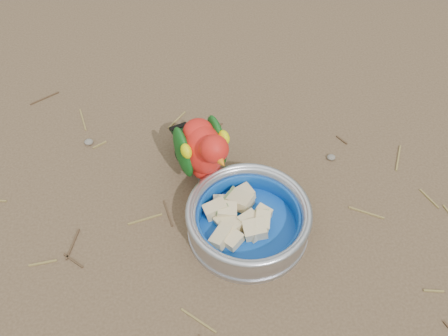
{
  "coord_description": "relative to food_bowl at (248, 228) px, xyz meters",
  "views": [
    {
      "loc": [
        -0.06,
        -0.44,
        0.73
      ],
      "look_at": [
        0.0,
        0.12,
        0.08
      ],
      "focal_mm": 40.0,
      "sensor_mm": 36.0,
      "label": 1
    }
  ],
  "objects": [
    {
      "name": "ground",
      "position": [
        -0.04,
        -0.04,
        -0.01
      ],
      "size": [
        60.0,
        60.0,
        0.0
      ],
      "primitive_type": "plane",
      "color": "brown"
    },
    {
      "name": "fruit_wedges",
      "position": [
        0.0,
        -0.0,
        0.02
      ],
      "size": [
        0.12,
        0.12,
        0.03
      ],
      "primitive_type": null,
      "color": "beige",
      "rests_on": "food_bowl"
    },
    {
      "name": "bowl_wall",
      "position": [
        0.0,
        0.0,
        0.03
      ],
      "size": [
        0.21,
        0.21,
        0.04
      ],
      "primitive_type": null,
      "color": "#B2B2BA",
      "rests_on": "food_bowl"
    },
    {
      "name": "lory_parrot",
      "position": [
        -0.06,
        0.12,
        0.07
      ],
      "size": [
        0.15,
        0.21,
        0.15
      ],
      "primitive_type": null,
      "rotation": [
        0.0,
        0.0,
        -2.79
      ],
      "color": "red",
      "rests_on": "ground"
    },
    {
      "name": "food_bowl",
      "position": [
        0.0,
        0.0,
        0.0
      ],
      "size": [
        0.21,
        0.21,
        0.02
      ],
      "primitive_type": "cylinder",
      "color": "#B2B2BA",
      "rests_on": "ground"
    },
    {
      "name": "ground_debris",
      "position": [
        0.0,
        -0.02,
        -0.01
      ],
      "size": [
        0.9,
        0.8,
        0.01
      ],
      "primitive_type": null,
      "color": "olive",
      "rests_on": "ground"
    }
  ]
}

